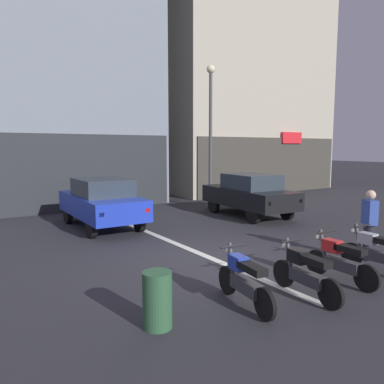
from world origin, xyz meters
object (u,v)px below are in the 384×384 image
motorcycle_blue_row_leftmost (244,280)px  person_by_motorcycles (369,225)px  motorcycle_red_row_centre (340,260)px  car_black_parked_kerbside (249,194)px  trash_bin (157,300)px  car_blue_crossing_near (102,201)px  motorcycle_black_row_left_mid (305,272)px  street_lamp (211,121)px  motorcycle_silver_row_right_mid (375,251)px

motorcycle_blue_row_leftmost → person_by_motorcycles: 4.20m
motorcycle_red_row_centre → person_by_motorcycles: (1.85, 0.54, 0.40)m
car_black_parked_kerbside → trash_bin: size_ratio=4.98×
car_black_parked_kerbside → motorcycle_blue_row_leftmost: 8.38m
car_blue_crossing_near → motorcycle_black_row_left_mid: car_blue_crossing_near is taller
motorcycle_blue_row_leftmost → trash_bin: (-1.58, 0.13, -0.03)m
motorcycle_blue_row_leftmost → trash_bin: bearing=175.3°
car_blue_crossing_near → motorcycle_black_row_left_mid: bearing=-82.8°
car_black_parked_kerbside → street_lamp: street_lamp is taller
car_black_parked_kerbside → trash_bin: (-7.24, -6.03, -0.46)m
street_lamp → motorcycle_black_row_left_mid: bearing=-116.5°
motorcycle_black_row_left_mid → motorcycle_blue_row_leftmost: bearing=165.1°
motorcycle_blue_row_leftmost → motorcycle_red_row_centre: size_ratio=0.99×
motorcycle_silver_row_right_mid → trash_bin: motorcycle_silver_row_right_mid is taller
car_blue_crossing_near → car_black_parked_kerbside: 5.59m
person_by_motorcycles → trash_bin: bearing=-177.9°
motorcycle_silver_row_right_mid → street_lamp: bearing=76.3°
person_by_motorcycles → motorcycle_blue_row_leftmost: bearing=-175.3°
car_blue_crossing_near → trash_bin: car_blue_crossing_near is taller
street_lamp → trash_bin: 11.70m
motorcycle_black_row_left_mid → person_by_motorcycles: bearing=12.2°
car_black_parked_kerbside → car_blue_crossing_near: bearing=168.1°
car_black_parked_kerbside → motorcycle_silver_row_right_mid: 6.79m
car_blue_crossing_near → trash_bin: bearing=-103.8°
car_black_parked_kerbside → person_by_motorcycles: person_by_motorcycles is taller
car_blue_crossing_near → street_lamp: (5.46, 1.38, 2.90)m
person_by_motorcycles → car_black_parked_kerbside: bearing=75.5°
motorcycle_black_row_left_mid → motorcycle_silver_row_right_mid: (2.31, 0.06, 0.00)m
motorcycle_black_row_left_mid → street_lamp: bearing=63.5°
car_black_parked_kerbside → motorcycle_black_row_left_mid: 7.90m
motorcycle_red_row_centre → trash_bin: motorcycle_red_row_centre is taller
street_lamp → car_blue_crossing_near: bearing=-165.8°
motorcycle_red_row_centre → trash_bin: bearing=175.2°
street_lamp → motorcycle_black_row_left_mid: size_ratio=3.68×
car_black_parked_kerbside → motorcycle_black_row_left_mid: (-4.51, -6.47, -0.43)m
car_black_parked_kerbside → trash_bin: 9.44m
street_lamp → motorcycle_red_row_centre: (-3.34, -8.90, -3.33)m
motorcycle_blue_row_leftmost → person_by_motorcycles: person_by_motorcycles is taller
car_black_parked_kerbside → motorcycle_blue_row_leftmost: size_ratio=2.55×
motorcycle_black_row_left_mid → person_by_motorcycles: person_by_motorcycles is taller
car_blue_crossing_near → motorcycle_red_row_centre: 7.82m
motorcycle_red_row_centre → motorcycle_silver_row_right_mid: (1.16, -0.05, 0.00)m
car_black_parked_kerbside → motorcycle_red_row_centre: 7.20m
car_black_parked_kerbside → motorcycle_black_row_left_mid: bearing=-124.9°
street_lamp → motorcycle_blue_row_leftmost: street_lamp is taller
motorcycle_blue_row_leftmost → motorcycle_silver_row_right_mid: same height
car_black_parked_kerbside → motorcycle_red_row_centre: size_ratio=2.53×
motorcycle_blue_row_leftmost → trash_bin: motorcycle_blue_row_leftmost is taller
trash_bin → car_black_parked_kerbside: bearing=39.8°
person_by_motorcycles → motorcycle_silver_row_right_mid: bearing=-139.8°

